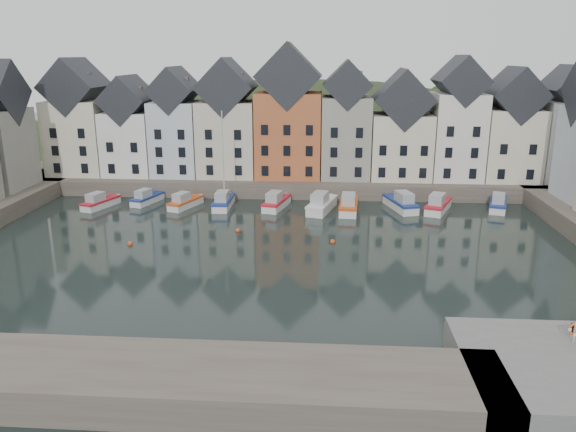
# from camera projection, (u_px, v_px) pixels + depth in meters

# --- Properties ---
(ground) EXTENTS (260.00, 260.00, 0.00)m
(ground) POSITION_uv_depth(u_px,v_px,m) (268.00, 259.00, 51.65)
(ground) COLOR black
(ground) RESTS_ON ground
(far_quay) EXTENTS (90.00, 16.00, 2.00)m
(far_quay) POSITION_uv_depth(u_px,v_px,m) (289.00, 179.00, 80.13)
(far_quay) COLOR #51473E
(far_quay) RESTS_ON ground
(near_wall) EXTENTS (50.00, 6.00, 2.00)m
(near_wall) POSITION_uv_depth(u_px,v_px,m) (46.00, 377.00, 30.95)
(near_wall) COLOR #51473E
(near_wall) RESTS_ON ground
(hillside) EXTENTS (153.60, 70.40, 64.00)m
(hillside) POSITION_uv_depth(u_px,v_px,m) (298.00, 245.00, 110.31)
(hillside) COLOR black
(hillside) RESTS_ON ground
(far_terrace) EXTENTS (72.37, 8.16, 17.78)m
(far_terrace) POSITION_uv_depth(u_px,v_px,m) (312.00, 126.00, 75.82)
(far_terrace) COLOR beige
(far_terrace) RESTS_ON far_quay
(mooring_buoys) EXTENTS (20.50, 5.50, 0.50)m
(mooring_buoys) POSITION_uv_depth(u_px,v_px,m) (234.00, 238.00, 56.99)
(mooring_buoys) COLOR #CE4A18
(mooring_buoys) RESTS_ON ground
(boat_a) EXTENTS (3.42, 5.94, 2.18)m
(boat_a) POSITION_uv_depth(u_px,v_px,m) (100.00, 202.00, 68.91)
(boat_a) COLOR silver
(boat_a) RESTS_ON ground
(boat_b) EXTENTS (3.17, 5.71, 2.09)m
(boat_b) POSITION_uv_depth(u_px,v_px,m) (147.00, 198.00, 70.92)
(boat_b) COLOR silver
(boat_b) RESTS_ON ground
(boat_c) EXTENTS (3.60, 5.91, 2.17)m
(boat_c) POSITION_uv_depth(u_px,v_px,m) (185.00, 202.00, 68.98)
(boat_c) COLOR silver
(boat_c) RESTS_ON ground
(boat_d) EXTENTS (1.96, 6.25, 11.93)m
(boat_d) POSITION_uv_depth(u_px,v_px,m) (223.00, 201.00, 68.88)
(boat_d) COLOR silver
(boat_d) RESTS_ON ground
(boat_e) EXTENTS (3.29, 6.56, 2.41)m
(boat_e) POSITION_uv_depth(u_px,v_px,m) (276.00, 202.00, 68.61)
(boat_e) COLOR silver
(boat_e) RESTS_ON ground
(boat_f) EXTENTS (3.90, 7.34, 2.69)m
(boat_f) POSITION_uv_depth(u_px,v_px,m) (322.00, 205.00, 67.35)
(boat_f) COLOR silver
(boat_f) RESTS_ON ground
(boat_g) EXTENTS (2.60, 6.92, 2.60)m
(boat_g) POSITION_uv_depth(u_px,v_px,m) (349.00, 205.00, 67.06)
(boat_g) COLOR silver
(boat_g) RESTS_ON ground
(boat_h) EXTENTS (3.86, 7.03, 2.58)m
(boat_h) POSITION_uv_depth(u_px,v_px,m) (401.00, 203.00, 68.01)
(boat_h) COLOR silver
(boat_h) RESTS_ON ground
(boat_i) EXTENTS (4.36, 6.87, 2.53)m
(boat_i) POSITION_uv_depth(u_px,v_px,m) (438.00, 205.00, 67.21)
(boat_i) COLOR silver
(boat_i) RESTS_ON ground
(boat_j) EXTENTS (3.61, 6.39, 2.34)m
(boat_j) POSITION_uv_depth(u_px,v_px,m) (498.00, 204.00, 67.98)
(boat_j) COLOR silver
(boat_j) RESTS_ON ground
(mooring_bollard) EXTENTS (0.48, 0.48, 0.56)m
(mooring_bollard) POSITION_uv_depth(u_px,v_px,m) (575.00, 328.00, 33.72)
(mooring_bollard) COLOR black
(mooring_bollard) RESTS_ON near_quay
(life_ring_post) EXTENTS (0.80, 0.17, 1.30)m
(life_ring_post) POSITION_uv_depth(u_px,v_px,m) (575.00, 330.00, 32.36)
(life_ring_post) COLOR gray
(life_ring_post) RESTS_ON near_quay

